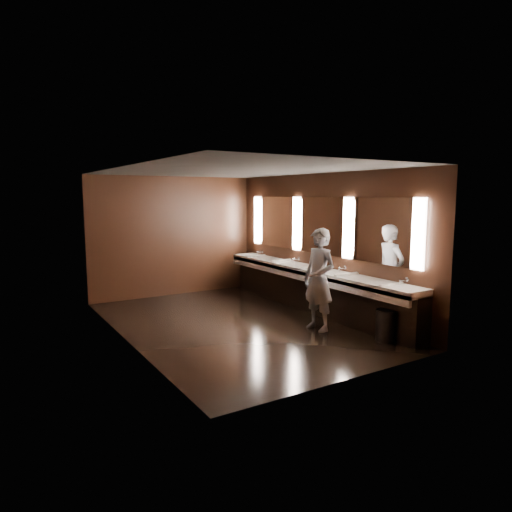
{
  "coord_description": "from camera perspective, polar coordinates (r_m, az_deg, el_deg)",
  "views": [
    {
      "loc": [
        -4.0,
        -7.15,
        2.36
      ],
      "look_at": [
        0.43,
        0.0,
        1.24
      ],
      "focal_mm": 32.0,
      "sensor_mm": 36.0,
      "label": 1
    }
  ],
  "objects": [
    {
      "name": "person",
      "position": [
        8.05,
        7.89,
        -2.92
      ],
      "size": [
        0.51,
        0.7,
        1.8
      ],
      "primitive_type": "imported",
      "rotation": [
        0.0,
        0.0,
        -1.45
      ],
      "color": "#9BB9E7",
      "rests_on": "floor"
    },
    {
      "name": "trash_bin",
      "position": [
        7.77,
        15.95,
        -8.37
      ],
      "size": [
        0.39,
        0.39,
        0.52
      ],
      "primitive_type": "cylinder",
      "rotation": [
        0.0,
        0.0,
        -0.16
      ],
      "color": "black",
      "rests_on": "floor"
    },
    {
      "name": "ceiling",
      "position": [
        8.2,
        -2.6,
        10.67
      ],
      "size": [
        4.0,
        6.0,
        0.02
      ],
      "primitive_type": "cube",
      "color": "#2D2D2B",
      "rests_on": "wall_back"
    },
    {
      "name": "floor",
      "position": [
        8.52,
        -2.49,
        -8.48
      ],
      "size": [
        6.0,
        6.0,
        0.0
      ],
      "primitive_type": "plane",
      "color": "black",
      "rests_on": "ground"
    },
    {
      "name": "wall_left",
      "position": [
        7.48,
        -16.02,
        -0.06
      ],
      "size": [
        0.02,
        6.0,
        2.8
      ],
      "primitive_type": "cube",
      "color": "black",
      "rests_on": "floor"
    },
    {
      "name": "wall_right",
      "position": [
        9.38,
        8.17,
        1.65
      ],
      "size": [
        0.02,
        6.0,
        2.8
      ],
      "primitive_type": "cube",
      "color": "black",
      "rests_on": "floor"
    },
    {
      "name": "wall_back",
      "position": [
        10.95,
        -10.26,
        2.45
      ],
      "size": [
        4.0,
        0.02,
        2.8
      ],
      "primitive_type": "cube",
      "color": "black",
      "rests_on": "floor"
    },
    {
      "name": "mirror_band",
      "position": [
        9.34,
        8.12,
        3.78
      ],
      "size": [
        0.06,
        5.03,
        1.15
      ],
      "color": "white",
      "rests_on": "wall_right"
    },
    {
      "name": "wall_front",
      "position": [
        5.84,
        12.02,
        -2.02
      ],
      "size": [
        4.0,
        0.02,
        2.8
      ],
      "primitive_type": "cube",
      "color": "black",
      "rests_on": "floor"
    },
    {
      "name": "sink_counter",
      "position": [
        9.39,
        7.1,
        -3.91
      ],
      "size": [
        0.55,
        5.4,
        1.01
      ],
      "color": "black",
      "rests_on": "floor"
    }
  ]
}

